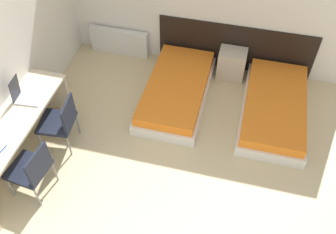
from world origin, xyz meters
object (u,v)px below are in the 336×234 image
Objects in this scene: bed_near_window at (176,90)px; bed_near_door at (274,108)px; chair_near_laptop at (60,121)px; chair_near_notebook at (31,168)px; laptop at (24,96)px; nightstand at (232,64)px.

bed_near_window is 1.00× the size of bed_near_door.
chair_near_notebook is at bearing -96.31° from chair_near_laptop.
bed_near_door is (1.58, 0.00, 0.00)m from bed_near_window.
bed_near_window is 2.34m from laptop.
bed_near_door is 5.18× the size of laptop.
bed_near_window is 1.12m from nightstand.
nightstand is 0.60× the size of chair_near_notebook.
chair_near_laptop is at bearing 96.52° from chair_near_notebook.
chair_near_notebook is (-0.00, -0.83, 0.00)m from chair_near_laptop.
bed_near_door is 3.67m from chair_near_notebook.
chair_near_notebook is (-1.37, -2.17, 0.33)m from bed_near_window.
chair_near_laptop is 0.59m from laptop.
bed_near_door is at bearing 42.82° from chair_near_notebook.
laptop is at bearing 167.17° from chair_near_laptop.
laptop reaches higher than chair_near_laptop.
laptop is (-3.44, -1.28, 0.64)m from bed_near_door.
chair_near_laptop is (-2.95, -1.33, 0.33)m from bed_near_door.
nightstand is 3.66m from chair_near_notebook.
bed_near_window is 2.26× the size of chair_near_laptop.
bed_near_door is at bearing 18.03° from chair_near_laptop.
bed_near_door is 1.12m from nightstand.
laptop is (-1.86, -1.28, 0.64)m from bed_near_window.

